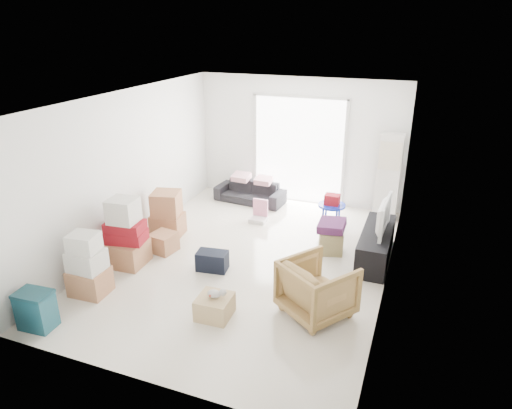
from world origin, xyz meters
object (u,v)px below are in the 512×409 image
object	(u,v)px
ac_tower	(388,177)
kids_table	(332,204)
television	(378,227)
ottoman	(331,241)
armchair	(317,286)
sofa	(250,189)
wood_crate	(215,307)
tv_console	(376,245)
storage_bins	(36,310)

from	to	relation	value
ac_tower	kids_table	distance (m)	1.29
television	ottoman	size ratio (longest dim) A/B	2.41
armchair	ottoman	distance (m)	1.87
sofa	ottoman	xyz separation A→B (m)	(2.18, -1.71, -0.10)
ac_tower	wood_crate	size ratio (longest dim) A/B	3.89
armchair	tv_console	bearing A→B (deg)	-71.56
kids_table	tv_console	bearing A→B (deg)	-47.01
ottoman	storage_bins	bearing A→B (deg)	-132.28
tv_console	sofa	bearing A→B (deg)	150.09
ac_tower	storage_bins	bearing A→B (deg)	-125.93
kids_table	wood_crate	xyz separation A→B (m)	(-0.85, -3.48, -0.32)
television	armchair	world-z (taller)	armchair
ac_tower	kids_table	size ratio (longest dim) A/B	2.66
television	armchair	distance (m)	1.95
wood_crate	ottoman	bearing A→B (deg)	65.91
ac_tower	armchair	xyz separation A→B (m)	(-0.51, -3.71, -0.44)
television	sofa	xyz separation A→B (m)	(-2.94, 1.69, -0.29)
tv_console	sofa	world-z (taller)	sofa
ac_tower	sofa	bearing A→B (deg)	-177.03
ac_tower	tv_console	size ratio (longest dim) A/B	1.11
ac_tower	armchair	bearing A→B (deg)	-97.80
storage_bins	kids_table	world-z (taller)	kids_table
sofa	armchair	world-z (taller)	armchair
tv_console	television	distance (m)	0.33
storage_bins	kids_table	size ratio (longest dim) A/B	0.81
storage_bins	ottoman	bearing A→B (deg)	47.72
tv_console	ottoman	xyz separation A→B (m)	(-0.76, -0.02, -0.06)
armchair	ac_tower	bearing A→B (deg)	-62.69
television	kids_table	world-z (taller)	kids_table
storage_bins	wood_crate	distance (m)	2.32
tv_console	storage_bins	size ratio (longest dim) A/B	2.97
sofa	television	bearing A→B (deg)	-24.92
armchair	ottoman	world-z (taller)	armchair
ottoman	television	bearing A→B (deg)	1.27
wood_crate	television	bearing A→B (deg)	52.85
ac_tower	television	distance (m)	1.87
ottoman	ac_tower	bearing A→B (deg)	69.11
ac_tower	wood_crate	distance (m)	4.68
tv_console	ottoman	bearing A→B (deg)	-178.73
television	kids_table	bearing A→B (deg)	45.28
tv_console	sofa	xyz separation A→B (m)	(-2.94, 1.69, 0.04)
armchair	storage_bins	bearing A→B (deg)	60.80
ac_tower	ottoman	bearing A→B (deg)	-110.89
storage_bins	wood_crate	xyz separation A→B (m)	(2.06, 1.05, -0.12)
television	sofa	world-z (taller)	television
armchair	wood_crate	xyz separation A→B (m)	(-1.28, -0.56, -0.28)
television	ottoman	world-z (taller)	television
ottoman	tv_console	bearing A→B (deg)	1.27
kids_table	armchair	bearing A→B (deg)	-81.63
tv_console	wood_crate	distance (m)	3.04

